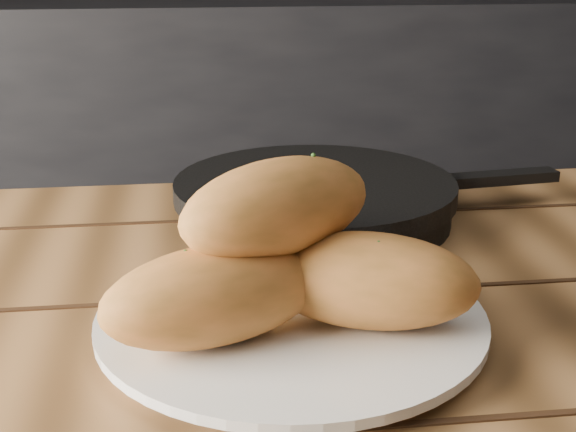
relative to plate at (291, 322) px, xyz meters
name	(u,v)px	position (x,y,z in m)	size (l,w,h in m)	color
counter	(410,169)	(0.51, 1.44, -0.31)	(2.80, 0.60, 0.90)	black
plate	(291,322)	(0.00, 0.00, 0.00)	(0.30, 0.30, 0.02)	white
bread_rolls	(284,256)	(-0.01, 0.00, 0.06)	(0.29, 0.25, 0.12)	#C97738
skillet	(316,199)	(0.06, 0.26, 0.01)	(0.44, 0.30, 0.05)	black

